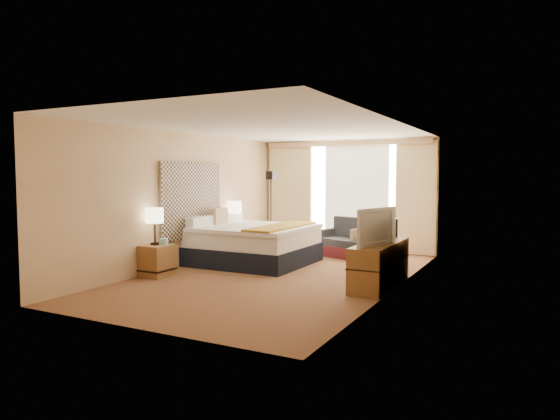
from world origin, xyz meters
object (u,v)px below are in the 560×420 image
at_px(lamp_left, 155,216).
at_px(television, 371,226).
at_px(desk_chair, 387,250).
at_px(lamp_right, 234,208).
at_px(nightstand_left, 157,261).
at_px(bed, 252,243).
at_px(loveseat, 350,244).
at_px(nightstand_right, 234,243).
at_px(media_dresser, 380,264).
at_px(floor_lamp, 271,195).

xyz_separation_m(lamp_left, television, (3.68, 0.73, -0.07)).
distance_m(desk_chair, lamp_right, 3.70).
height_order(nightstand_left, lamp_left, lamp_left).
distance_m(nightstand_left, television, 3.79).
height_order(bed, loveseat, bed).
bearing_deg(lamp_left, desk_chair, 28.08).
bearing_deg(lamp_right, lamp_left, -90.38).
distance_m(nightstand_right, bed, 1.01).
height_order(media_dresser, desk_chair, desk_chair).
relative_size(bed, floor_lamp, 1.20).
distance_m(nightstand_right, lamp_left, 2.62).
bearing_deg(bed, media_dresser, -16.38).
relative_size(bed, loveseat, 1.48).
relative_size(floor_lamp, desk_chair, 1.82).
height_order(nightstand_left, nightstand_right, same).
distance_m(loveseat, floor_lamp, 2.14).
bearing_deg(television, media_dresser, 7.19).
distance_m(loveseat, lamp_left, 4.32).
height_order(lamp_right, television, television).
bearing_deg(nightstand_right, lamp_left, -90.79).
relative_size(bed, lamp_left, 3.43).
distance_m(lamp_right, television, 4.09).
bearing_deg(loveseat, media_dresser, -41.74).
height_order(nightstand_right, television, television).
bearing_deg(nightstand_right, nightstand_left, -90.00).
distance_m(floor_lamp, lamp_left, 3.40).
xyz_separation_m(nightstand_left, lamp_left, (-0.03, -0.01, 0.78)).
bearing_deg(media_dresser, nightstand_left, -164.16).
xyz_separation_m(bed, loveseat, (1.51, 1.64, -0.12)).
relative_size(media_dresser, television, 1.80).
xyz_separation_m(loveseat, floor_lamp, (-1.86, -0.19, 1.04)).
xyz_separation_m(nightstand_left, media_dresser, (3.70, 1.05, 0.07)).
relative_size(media_dresser, lamp_right, 2.76).
relative_size(nightstand_left, nightstand_right, 1.00).
height_order(loveseat, desk_chair, desk_chair).
height_order(media_dresser, television, television).
distance_m(nightstand_left, lamp_left, 0.78).
bearing_deg(desk_chair, loveseat, 106.62).
xyz_separation_m(nightstand_right, television, (3.65, -1.77, 0.71)).
bearing_deg(floor_lamp, loveseat, 5.74).
height_order(media_dresser, lamp_right, lamp_right).
xyz_separation_m(floor_lamp, desk_chair, (3.12, -1.43, -0.86)).
bearing_deg(nightstand_right, media_dresser, -21.40).
height_order(bed, desk_chair, bed).
bearing_deg(floor_lamp, bed, -76.46).
relative_size(lamp_right, television, 0.65).
height_order(media_dresser, floor_lamp, floor_lamp).
bearing_deg(lamp_left, media_dresser, 15.78).
xyz_separation_m(nightstand_left, floor_lamp, (0.46, 3.35, 1.05)).
bearing_deg(television, lamp_left, 117.23).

